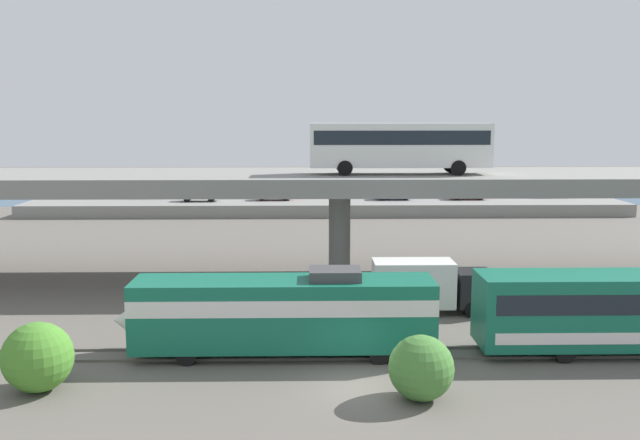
{
  "coord_description": "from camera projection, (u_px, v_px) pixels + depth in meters",
  "views": [
    {
      "loc": [
        -2.31,
        -27.99,
        11.23
      ],
      "look_at": [
        -1.26,
        25.25,
        3.34
      ],
      "focal_mm": 39.33,
      "sensor_mm": 36.0,
      "label": 1
    }
  ],
  "objects": [
    {
      "name": "ground_plane",
      "position": [
        362.0,
        387.0,
        29.37
      ],
      "size": [
        260.0,
        260.0,
        0.0
      ],
      "primitive_type": "plane",
      "color": "#605B54"
    },
    {
      "name": "rail_strip_near",
      "position": [
        356.0,
        359.0,
        32.58
      ],
      "size": [
        110.0,
        0.12,
        0.12
      ],
      "primitive_type": "cube",
      "color": "#59544C",
      "rests_on": "ground_plane"
    },
    {
      "name": "rail_strip_far",
      "position": [
        354.0,
        348.0,
        34.06
      ],
      "size": [
        110.0,
        0.12,
        0.12
      ],
      "primitive_type": "cube",
      "color": "#59544C",
      "rests_on": "ground_plane"
    },
    {
      "name": "train_locomotive",
      "position": [
        269.0,
        310.0,
        32.93
      ],
      "size": [
        15.07,
        3.04,
        4.18
      ],
      "rotation": [
        0.0,
        0.0,
        3.14
      ],
      "color": "#14664C",
      "rests_on": "ground_plane"
    },
    {
      "name": "highway_overpass",
      "position": [
        340.0,
        183.0,
        48.18
      ],
      "size": [
        96.0,
        10.53,
        7.39
      ],
      "color": "gray",
      "rests_on": "ground_plane"
    },
    {
      "name": "transit_bus_on_overpass",
      "position": [
        400.0,
        143.0,
        46.74
      ],
      "size": [
        12.0,
        2.68,
        3.4
      ],
      "color": "silver",
      "rests_on": "highway_overpass"
    },
    {
      "name": "service_truck_west",
      "position": [
        428.0,
        285.0,
        40.28
      ],
      "size": [
        6.8,
        2.46,
        3.04
      ],
      "color": "black",
      "rests_on": "ground_plane"
    },
    {
      "name": "pier_parking_lot",
      "position": [
        326.0,
        205.0,
        83.67
      ],
      "size": [
        69.59,
        11.74,
        1.42
      ],
      "primitive_type": "cube",
      "color": "gray",
      "rests_on": "ground_plane"
    },
    {
      "name": "parked_car_0",
      "position": [
        144.0,
        192.0,
        84.91
      ],
      "size": [
        4.24,
        1.9,
        1.5
      ],
      "rotation": [
        0.0,
        0.0,
        3.14
      ],
      "color": "#0C4C26",
      "rests_on": "pier_parking_lot"
    },
    {
      "name": "parked_car_1",
      "position": [
        467.0,
        193.0,
        83.33
      ],
      "size": [
        4.52,
        1.9,
        1.5
      ],
      "color": "maroon",
      "rests_on": "pier_parking_lot"
    },
    {
      "name": "parked_car_2",
      "position": [
        200.0,
        195.0,
        81.55
      ],
      "size": [
        4.53,
        1.87,
        1.5
      ],
      "rotation": [
        0.0,
        0.0,
        3.14
      ],
      "color": "#B7B7BC",
      "rests_on": "pier_parking_lot"
    },
    {
      "name": "parked_car_3",
      "position": [
        552.0,
        191.0,
        85.53
      ],
      "size": [
        4.55,
        1.95,
        1.5
      ],
      "color": "#B7B7BC",
      "rests_on": "pier_parking_lot"
    },
    {
      "name": "parked_car_4",
      "position": [
        393.0,
        193.0,
        83.14
      ],
      "size": [
        4.49,
        1.97,
        1.5
      ],
      "rotation": [
        0.0,
        0.0,
        3.14
      ],
      "color": "navy",
      "rests_on": "pier_parking_lot"
    },
    {
      "name": "parked_car_5",
      "position": [
        273.0,
        194.0,
        82.71
      ],
      "size": [
        4.42,
        1.83,
        1.5
      ],
      "color": "maroon",
      "rests_on": "pier_parking_lot"
    },
    {
      "name": "harbor_water",
      "position": [
        321.0,
        191.0,
        106.52
      ],
      "size": [
        140.0,
        36.0,
        0.01
      ],
      "primitive_type": "cube",
      "color": "#2D5170",
      "rests_on": "ground_plane"
    },
    {
      "name": "shrub_left",
      "position": [
        38.0,
        357.0,
        28.72
      ],
      "size": [
        2.9,
        2.9,
        2.9
      ],
      "primitive_type": "sphere",
      "color": "#47862B",
      "rests_on": "ground_plane"
    },
    {
      "name": "shrub_right",
      "position": [
        421.0,
        368.0,
        27.86
      ],
      "size": [
        2.64,
        2.64,
        2.64
      ],
      "primitive_type": "sphere",
      "color": "#447C35",
      "rests_on": "ground_plane"
    }
  ]
}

